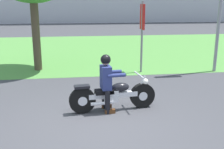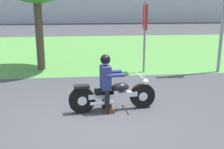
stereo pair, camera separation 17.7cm
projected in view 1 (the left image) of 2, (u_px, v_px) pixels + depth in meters
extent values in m
plane|color=#424247|center=(103.00, 124.00, 5.97)|extent=(120.00, 120.00, 0.00)
cube|color=#549342|center=(85.00, 49.00, 15.48)|extent=(60.00, 12.00, 0.01)
cylinder|color=black|center=(142.00, 95.00, 6.85)|extent=(0.64, 0.19, 0.63)
cylinder|color=silver|center=(142.00, 95.00, 6.85)|extent=(0.23, 0.16, 0.22)
cylinder|color=black|center=(82.00, 101.00, 6.50)|extent=(0.64, 0.19, 0.63)
cylinder|color=silver|center=(82.00, 101.00, 6.50)|extent=(0.23, 0.16, 0.22)
cube|color=silver|center=(113.00, 95.00, 6.65)|extent=(1.21, 0.27, 0.12)
cube|color=silver|center=(111.00, 96.00, 6.64)|extent=(0.34, 0.27, 0.28)
ellipsoid|color=black|center=(120.00, 87.00, 6.65)|extent=(0.46, 0.29, 0.22)
cube|color=black|center=(104.00, 92.00, 6.57)|extent=(0.46, 0.29, 0.10)
cube|color=black|center=(82.00, 87.00, 6.41)|extent=(0.38, 0.24, 0.06)
cylinder|color=silver|center=(141.00, 86.00, 6.77)|extent=(0.26, 0.08, 0.53)
cylinder|color=silver|center=(139.00, 75.00, 6.68)|extent=(0.11, 0.66, 0.04)
sphere|color=white|center=(145.00, 81.00, 6.77)|extent=(0.16, 0.16, 0.16)
cylinder|color=silver|center=(102.00, 103.00, 6.49)|extent=(0.56, 0.14, 0.08)
cylinder|color=black|center=(104.00, 97.00, 6.81)|extent=(0.12, 0.12, 0.56)
cube|color=#593319|center=(107.00, 106.00, 6.88)|extent=(0.25, 0.13, 0.10)
cylinder|color=black|center=(108.00, 102.00, 6.47)|extent=(0.12, 0.12, 0.56)
cube|color=#593319|center=(110.00, 111.00, 6.54)|extent=(0.25, 0.13, 0.10)
cube|color=navy|center=(106.00, 77.00, 6.49)|extent=(0.26, 0.40, 0.56)
cylinder|color=navy|center=(113.00, 72.00, 6.68)|extent=(0.43, 0.13, 0.09)
cylinder|color=navy|center=(117.00, 75.00, 6.36)|extent=(0.43, 0.13, 0.09)
sphere|color=tan|center=(106.00, 61.00, 6.39)|extent=(0.20, 0.20, 0.20)
sphere|color=black|center=(106.00, 60.00, 6.38)|extent=(0.24, 0.24, 0.24)
cylinder|color=brown|center=(36.00, 36.00, 10.44)|extent=(0.30, 0.30, 2.67)
cylinder|color=gray|center=(142.00, 38.00, 10.09)|extent=(0.08, 0.08, 2.60)
cube|color=red|center=(142.00, 17.00, 9.90)|extent=(0.04, 0.60, 0.90)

